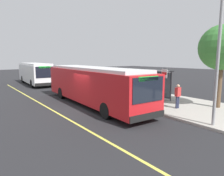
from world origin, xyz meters
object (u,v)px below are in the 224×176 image
(route_sign_post, at_px, (164,84))
(pedestrian_commuter, at_px, (178,95))
(transit_bus_main, at_px, (92,84))
(transit_bus_second, at_px, (35,73))
(waiting_bench, at_px, (153,93))

(route_sign_post, distance_m, pedestrian_commuter, 1.68)
(pedestrian_commuter, bearing_deg, transit_bus_main, -143.23)
(transit_bus_second, height_order, waiting_bench, transit_bus_second)
(waiting_bench, bearing_deg, route_sign_post, -39.89)
(waiting_bench, distance_m, route_sign_post, 4.54)
(pedestrian_commuter, bearing_deg, route_sign_post, -92.35)
(transit_bus_second, xyz_separation_m, pedestrian_commuter, (20.77, 3.69, -0.50))
(route_sign_post, relative_size, pedestrian_commuter, 1.66)
(transit_bus_main, bearing_deg, route_sign_post, 25.13)
(waiting_bench, xyz_separation_m, pedestrian_commuter, (3.39, -1.33, 0.48))
(transit_bus_second, distance_m, waiting_bench, 18.11)
(transit_bus_main, xyz_separation_m, waiting_bench, (1.73, 5.17, -0.99))
(waiting_bench, relative_size, pedestrian_commuter, 0.95)
(route_sign_post, bearing_deg, transit_bus_second, -173.84)
(transit_bus_main, relative_size, waiting_bench, 7.85)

